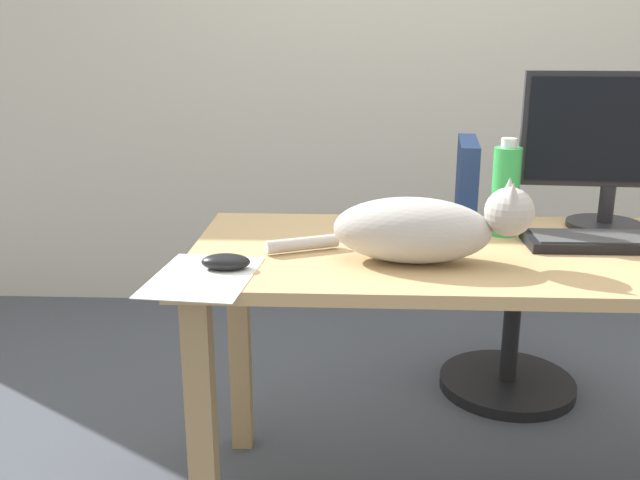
# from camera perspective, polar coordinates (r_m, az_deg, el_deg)

# --- Properties ---
(back_wall) EXTENTS (6.00, 0.04, 2.60)m
(back_wall) POSITION_cam_1_polar(r_m,az_deg,el_deg) (3.19, 9.85, 17.29)
(back_wall) COLOR beige
(back_wall) RESTS_ON ground_plane
(desk) EXTENTS (1.53, 0.66, 0.74)m
(desk) POSITION_cam_1_polar(r_m,az_deg,el_deg) (1.79, 14.59, -4.04)
(desk) COLOR tan
(desk) RESTS_ON ground_plane
(office_chair) EXTENTS (0.48, 0.48, 0.90)m
(office_chair) POSITION_cam_1_polar(r_m,az_deg,el_deg) (2.52, 14.52, -3.86)
(office_chair) COLOR black
(office_chair) RESTS_ON ground_plane
(monitor) EXTENTS (0.48, 0.20, 0.41)m
(monitor) POSITION_cam_1_polar(r_m,az_deg,el_deg) (2.00, 22.95, 7.23)
(monitor) COLOR #232328
(monitor) RESTS_ON desk
(keyboard) EXTENTS (0.44, 0.15, 0.03)m
(keyboard) POSITION_cam_1_polar(r_m,az_deg,el_deg) (1.86, 23.10, -0.10)
(keyboard) COLOR black
(keyboard) RESTS_ON desk
(cat) EXTENTS (0.61, 0.22, 0.20)m
(cat) POSITION_cam_1_polar(r_m,az_deg,el_deg) (1.60, 8.37, 0.99)
(cat) COLOR #B2ADA8
(cat) RESTS_ON desk
(computer_mouse) EXTENTS (0.11, 0.06, 0.04)m
(computer_mouse) POSITION_cam_1_polar(r_m,az_deg,el_deg) (1.56, -7.74, -1.79)
(computer_mouse) COLOR black
(computer_mouse) RESTS_ON desk
(paper_sheet) EXTENTS (0.24, 0.31, 0.00)m
(paper_sheet) POSITION_cam_1_polar(r_m,az_deg,el_deg) (1.52, -9.59, -2.98)
(paper_sheet) COLOR white
(paper_sheet) RESTS_ON desk
(water_bottle) EXTENTS (0.07, 0.07, 0.25)m
(water_bottle) POSITION_cam_1_polar(r_m,az_deg,el_deg) (1.86, 14.97, 3.96)
(water_bottle) COLOR green
(water_bottle) RESTS_ON desk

